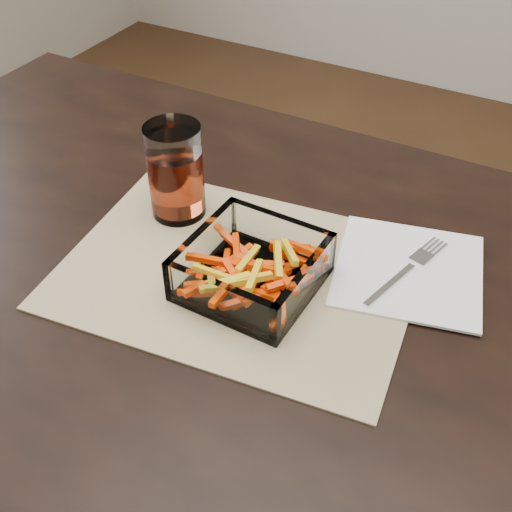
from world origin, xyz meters
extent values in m
cube|color=black|center=(0.00, 0.00, 0.73)|extent=(1.60, 0.90, 0.03)
cylinder|color=black|center=(-0.72, 0.37, 0.36)|extent=(0.06, 0.06, 0.72)
cube|color=tan|center=(-0.10, 0.04, 0.75)|extent=(0.48, 0.38, 0.00)
cube|color=white|center=(-0.07, 0.02, 0.76)|extent=(0.16, 0.16, 0.01)
cube|color=white|center=(-0.07, 0.10, 0.78)|extent=(0.16, 0.01, 0.06)
cube|color=white|center=(-0.07, -0.05, 0.78)|extent=(0.16, 0.01, 0.06)
cube|color=white|center=(-0.14, 0.03, 0.78)|extent=(0.01, 0.16, 0.06)
cube|color=white|center=(0.00, 0.02, 0.78)|extent=(0.01, 0.16, 0.06)
cylinder|color=white|center=(-0.24, 0.11, 0.82)|extent=(0.08, 0.08, 0.14)
cylinder|color=#A93218|center=(-0.24, 0.11, 0.81)|extent=(0.07, 0.07, 0.09)
cube|color=white|center=(0.10, 0.14, 0.76)|extent=(0.22, 0.22, 0.00)
cube|color=silver|center=(0.09, 0.10, 0.76)|extent=(0.04, 0.10, 0.00)
cube|color=silver|center=(0.11, 0.17, 0.76)|extent=(0.03, 0.03, 0.00)
cube|color=silver|center=(0.10, 0.20, 0.76)|extent=(0.01, 0.03, 0.00)
cube|color=silver|center=(0.11, 0.20, 0.76)|extent=(0.01, 0.03, 0.00)
cube|color=silver|center=(0.12, 0.20, 0.76)|extent=(0.01, 0.03, 0.00)
cube|color=silver|center=(0.12, 0.20, 0.76)|extent=(0.01, 0.03, 0.00)
camera|label=1|loc=(0.22, -0.49, 1.32)|focal=45.00mm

